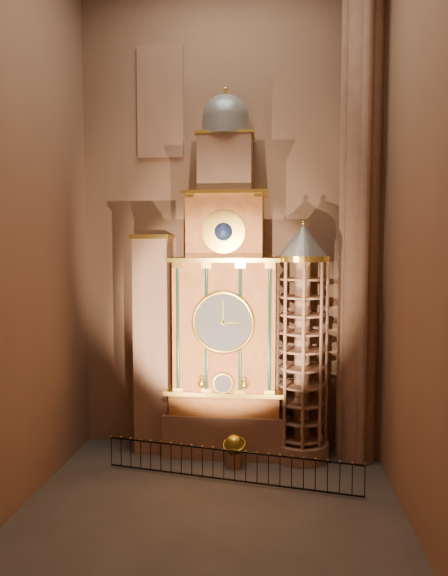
# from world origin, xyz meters

# --- Properties ---
(floor) EXTENTS (14.00, 14.00, 0.00)m
(floor) POSITION_xyz_m (0.00, 0.00, 0.00)
(floor) COLOR #383330
(floor) RESTS_ON ground
(wall_back) EXTENTS (22.00, 0.00, 22.00)m
(wall_back) POSITION_xyz_m (0.00, 6.00, 11.00)
(wall_back) COLOR #8B654B
(wall_back) RESTS_ON floor
(wall_left) EXTENTS (0.00, 22.00, 22.00)m
(wall_left) POSITION_xyz_m (-7.00, 0.00, 11.00)
(wall_left) COLOR #8B654B
(wall_left) RESTS_ON floor
(wall_right) EXTENTS (0.00, 22.00, 22.00)m
(wall_right) POSITION_xyz_m (7.00, 0.00, 11.00)
(wall_right) COLOR #8B654B
(wall_right) RESTS_ON floor
(astronomical_clock) EXTENTS (5.60, 2.41, 16.70)m
(astronomical_clock) POSITION_xyz_m (0.00, 4.96, 6.68)
(astronomical_clock) COLOR #8C634C
(astronomical_clock) RESTS_ON floor
(portrait_tower) EXTENTS (1.80, 1.60, 10.20)m
(portrait_tower) POSITION_xyz_m (-3.40, 4.98, 5.15)
(portrait_tower) COLOR #8C634C
(portrait_tower) RESTS_ON floor
(stair_turret) EXTENTS (2.50, 2.50, 10.80)m
(stair_turret) POSITION_xyz_m (3.50, 4.70, 5.27)
(stair_turret) COLOR #8C634C
(stair_turret) RESTS_ON floor
(gothic_pier) EXTENTS (2.04, 2.04, 22.00)m
(gothic_pier) POSITION_xyz_m (6.10, 5.00, 11.00)
(gothic_pier) COLOR #8C634C
(gothic_pier) RESTS_ON floor
(stained_glass_window) EXTENTS (2.20, 0.14, 5.20)m
(stained_glass_window) POSITION_xyz_m (-3.20, 5.92, 16.50)
(stained_glass_window) COLOR navy
(stained_glass_window) RESTS_ON wall_back
(celestial_globe) EXTENTS (1.20, 1.16, 1.47)m
(celestial_globe) POSITION_xyz_m (0.55, 3.35, 0.88)
(celestial_globe) COLOR #8C634C
(celestial_globe) RESTS_ON floor
(iron_railing) EXTENTS (10.52, 1.94, 1.29)m
(iron_railing) POSITION_xyz_m (0.47, 1.87, 0.70)
(iron_railing) COLOR black
(iron_railing) RESTS_ON floor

